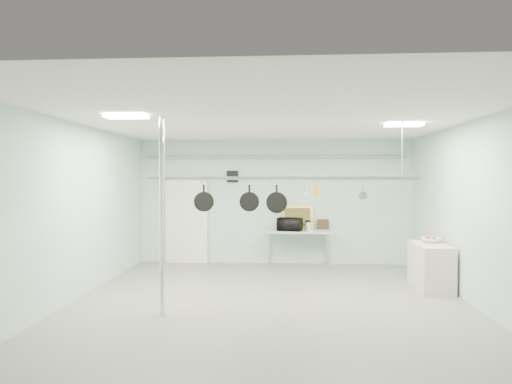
# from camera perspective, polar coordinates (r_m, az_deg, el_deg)

# --- Properties ---
(floor) EXTENTS (8.00, 8.00, 0.00)m
(floor) POSITION_cam_1_polar(r_m,az_deg,el_deg) (8.08, 1.64, -14.05)
(floor) COLOR gray
(floor) RESTS_ON ground
(ceiling) EXTENTS (7.00, 8.00, 0.02)m
(ceiling) POSITION_cam_1_polar(r_m,az_deg,el_deg) (7.85, 1.66, 8.99)
(ceiling) COLOR silver
(ceiling) RESTS_ON back_wall
(back_wall) EXTENTS (7.00, 0.02, 3.20)m
(back_wall) POSITION_cam_1_polar(r_m,az_deg,el_deg) (11.79, 2.37, -1.21)
(back_wall) COLOR silver
(back_wall) RESTS_ON floor
(right_wall) EXTENTS (0.02, 8.00, 3.20)m
(right_wall) POSITION_cam_1_polar(r_m,az_deg,el_deg) (8.43, 26.11, -2.51)
(right_wall) COLOR silver
(right_wall) RESTS_ON floor
(door) EXTENTS (1.10, 0.10, 2.20)m
(door) POSITION_cam_1_polar(r_m,az_deg,el_deg) (12.05, -8.67, -3.78)
(door) COLOR silver
(door) RESTS_ON floor
(wall_vent) EXTENTS (0.30, 0.04, 0.30)m
(wall_vent) POSITION_cam_1_polar(r_m,az_deg,el_deg) (11.83, -2.97, 1.95)
(wall_vent) COLOR black
(wall_vent) RESTS_ON back_wall
(conduit_pipe) EXTENTS (6.60, 0.07, 0.07)m
(conduit_pipe) POSITION_cam_1_polar(r_m,az_deg,el_deg) (11.69, 2.36, 4.41)
(conduit_pipe) COLOR gray
(conduit_pipe) RESTS_ON back_wall
(chrome_pole) EXTENTS (0.08, 0.08, 3.20)m
(chrome_pole) POSITION_cam_1_polar(r_m,az_deg,el_deg) (7.47, -11.68, -2.89)
(chrome_pole) COLOR silver
(chrome_pole) RESTS_ON floor
(prep_table) EXTENTS (1.60, 0.70, 0.91)m
(prep_table) POSITION_cam_1_polar(r_m,az_deg,el_deg) (11.46, 5.33, -5.15)
(prep_table) COLOR #9EBAA9
(prep_table) RESTS_ON floor
(side_cabinet) EXTENTS (0.60, 1.20, 0.90)m
(side_cabinet) POSITION_cam_1_polar(r_m,az_deg,el_deg) (9.77, 20.99, -8.70)
(side_cabinet) COLOR beige
(side_cabinet) RESTS_ON floor
(pot_rack) EXTENTS (4.80, 0.06, 1.00)m
(pot_rack) POSITION_cam_1_polar(r_m,az_deg,el_deg) (8.08, 3.15, 1.95)
(pot_rack) COLOR #B7B7BC
(pot_rack) RESTS_ON ceiling
(light_panel_left) EXTENTS (0.65, 0.30, 0.05)m
(light_panel_left) POSITION_cam_1_polar(r_m,az_deg,el_deg) (7.47, -15.91, 9.07)
(light_panel_left) COLOR white
(light_panel_left) RESTS_ON ceiling
(light_panel_right) EXTENTS (0.65, 0.30, 0.05)m
(light_panel_right) POSITION_cam_1_polar(r_m,az_deg,el_deg) (8.69, 17.99, 7.99)
(light_panel_right) COLOR white
(light_panel_right) RESTS_ON ceiling
(microwave) EXTENTS (0.66, 0.53, 0.32)m
(microwave) POSITION_cam_1_polar(r_m,az_deg,el_deg) (11.32, 4.26, -4.04)
(microwave) COLOR black
(microwave) RESTS_ON prep_table
(coffee_canister) EXTENTS (0.16, 0.16, 0.21)m
(coffee_canister) POSITION_cam_1_polar(r_m,az_deg,el_deg) (11.48, 6.53, -4.26)
(coffee_canister) COLOR silver
(coffee_canister) RESTS_ON prep_table
(painting_large) EXTENTS (0.79, 0.17, 0.58)m
(painting_large) POSITION_cam_1_polar(r_m,az_deg,el_deg) (11.72, 5.20, -3.21)
(painting_large) COLOR gold
(painting_large) RESTS_ON prep_table
(painting_small) EXTENTS (0.30, 0.09, 0.25)m
(painting_small) POSITION_cam_1_polar(r_m,az_deg,el_deg) (11.77, 8.38, -4.01)
(painting_small) COLOR #322311
(painting_small) RESTS_ON prep_table
(fruit_bowl) EXTENTS (0.47, 0.47, 0.10)m
(fruit_bowl) POSITION_cam_1_polar(r_m,az_deg,el_deg) (9.90, 20.99, -5.65)
(fruit_bowl) COLOR silver
(fruit_bowl) RESTS_ON side_cabinet
(skillet_left) EXTENTS (0.36, 0.12, 0.49)m
(skillet_left) POSITION_cam_1_polar(r_m,az_deg,el_deg) (8.22, -6.54, -0.78)
(skillet_left) COLOR black
(skillet_left) RESTS_ON pot_rack
(skillet_mid) EXTENTS (0.35, 0.07, 0.47)m
(skillet_mid) POSITION_cam_1_polar(r_m,az_deg,el_deg) (8.11, -0.84, -0.74)
(skillet_mid) COLOR black
(skillet_mid) RESTS_ON pot_rack
(skillet_right) EXTENTS (0.38, 0.12, 0.51)m
(skillet_right) POSITION_cam_1_polar(r_m,az_deg,el_deg) (8.09, 2.60, -0.88)
(skillet_right) COLOR black
(skillet_right) RESTS_ON pot_rack
(whisk) EXTENTS (0.24, 0.24, 0.33)m
(whisk) POSITION_cam_1_polar(r_m,az_deg,el_deg) (8.09, 6.07, -0.24)
(whisk) COLOR silver
(whisk) RESTS_ON pot_rack
(grater) EXTENTS (0.09, 0.04, 0.22)m
(grater) POSITION_cam_1_polar(r_m,az_deg,el_deg) (8.10, 7.56, 0.12)
(grater) COLOR gold
(grater) RESTS_ON pot_rack
(saucepan) EXTENTS (0.15, 0.10, 0.26)m
(saucepan) POSITION_cam_1_polar(r_m,az_deg,el_deg) (8.19, 13.21, -0.03)
(saucepan) COLOR silver
(saucepan) RESTS_ON pot_rack
(fruit_cluster) EXTENTS (0.24, 0.24, 0.09)m
(fruit_cluster) POSITION_cam_1_polar(r_m,az_deg,el_deg) (9.90, 20.99, -5.42)
(fruit_cluster) COLOR #B71025
(fruit_cluster) RESTS_ON fruit_bowl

